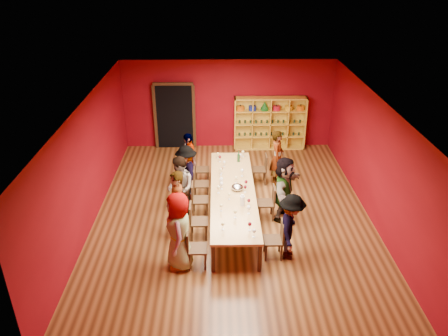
{
  "coord_description": "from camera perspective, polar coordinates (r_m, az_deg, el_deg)",
  "views": [
    {
      "loc": [
        -0.4,
        -9.5,
        6.14
      ],
      "look_at": [
        -0.22,
        0.45,
        1.15
      ],
      "focal_mm": 35.0,
      "sensor_mm": 36.0,
      "label": 1
    }
  ],
  "objects": [
    {
      "name": "wine_glass_6",
      "position": [
        12.48,
        2.17,
        1.69
      ],
      "size": [
        0.07,
        0.07,
        0.18
      ],
      "color": "white",
      "rests_on": "tasting_table"
    },
    {
      "name": "wine_glass_11",
      "position": [
        12.55,
        -0.82,
        1.84
      ],
      "size": [
        0.07,
        0.07,
        0.18
      ],
      "color": "white",
      "rests_on": "tasting_table"
    },
    {
      "name": "wine_bottle",
      "position": [
        12.35,
        1.92,
        1.36
      ],
      "size": [
        0.08,
        0.08,
        0.32
      ],
      "color": "#153C1D",
      "rests_on": "tasting_table"
    },
    {
      "name": "wine_glass_1",
      "position": [
        10.73,
        -0.74,
        -2.58
      ],
      "size": [
        0.09,
        0.09,
        0.21
      ],
      "color": "white",
      "rests_on": "tasting_table"
    },
    {
      "name": "doorway",
      "position": [
        14.88,
        -6.44,
        6.75
      ],
      "size": [
        1.4,
        0.17,
        2.3
      ],
      "color": "black",
      "rests_on": "ground"
    },
    {
      "name": "carafe_b",
      "position": [
        10.26,
        2.42,
        -4.26
      ],
      "size": [
        0.11,
        0.11,
        0.29
      ],
      "color": "white",
      "rests_on": "tasting_table"
    },
    {
      "name": "person_left_3",
      "position": [
        11.75,
        -4.9,
        -0.65
      ],
      "size": [
        0.6,
        1.07,
        1.55
      ],
      "primitive_type": "imported",
      "rotation": [
        0.0,
        0.0,
        -1.38
      ],
      "color": "#5777B3",
      "rests_on": "ground"
    },
    {
      "name": "wine_glass_12",
      "position": [
        12.05,
        0.03,
        0.74
      ],
      "size": [
        0.07,
        0.07,
        0.18
      ],
      "color": "white",
      "rests_on": "tasting_table"
    },
    {
      "name": "wine_glass_2",
      "position": [
        11.59,
        -0.42,
        -0.24
      ],
      "size": [
        0.09,
        0.09,
        0.21
      ],
      "color": "white",
      "rests_on": "tasting_table"
    },
    {
      "name": "wine_glass_15",
      "position": [
        12.64,
        2.5,
        2.08
      ],
      "size": [
        0.08,
        0.08,
        0.2
      ],
      "color": "white",
      "rests_on": "tasting_table"
    },
    {
      "name": "chair_person_right_0",
      "position": [
        9.74,
        6.95,
        -9.02
      ],
      "size": [
        0.42,
        0.42,
        0.89
      ],
      "color": "black",
      "rests_on": "ground"
    },
    {
      "name": "wine_glass_7",
      "position": [
        9.79,
        1.48,
        -5.76
      ],
      "size": [
        0.08,
        0.08,
        0.21
      ],
      "color": "white",
      "rests_on": "tasting_table"
    },
    {
      "name": "person_left_4",
      "position": [
        12.53,
        -4.63,
        1.21
      ],
      "size": [
        0.76,
        1.01,
        1.57
      ],
      "primitive_type": "imported",
      "rotation": [
        0.0,
        0.0,
        -1.14
      ],
      "color": "#47474C",
      "rests_on": "ground"
    },
    {
      "name": "chair_person_left_2",
      "position": [
        11.14,
        -3.55,
        -3.89
      ],
      "size": [
        0.42,
        0.42,
        0.89
      ],
      "color": "black",
      "rests_on": "ground"
    },
    {
      "name": "wine_glass_18",
      "position": [
        10.03,
        -0.36,
        -4.98
      ],
      "size": [
        0.08,
        0.08,
        0.19
      ],
      "color": "white",
      "rests_on": "tasting_table"
    },
    {
      "name": "carafe_a",
      "position": [
        11.1,
        -0.34,
        -1.81
      ],
      "size": [
        0.09,
        0.09,
        0.23
      ],
      "color": "white",
      "rests_on": "tasting_table"
    },
    {
      "name": "wine_glass_4",
      "position": [
        12.33,
        -0.55,
        1.41
      ],
      "size": [
        0.08,
        0.08,
        0.19
      ],
      "color": "white",
      "rests_on": "tasting_table"
    },
    {
      "name": "wine_glass_10",
      "position": [
        11.0,
        2.9,
        -1.85
      ],
      "size": [
        0.08,
        0.08,
        0.21
      ],
      "color": "white",
      "rests_on": "tasting_table"
    },
    {
      "name": "shelving_unit",
      "position": [
        14.86,
        5.98,
        6.18
      ],
      "size": [
        2.4,
        0.4,
        1.8
      ],
      "color": "gold",
      "rests_on": "ground"
    },
    {
      "name": "person_left_2",
      "position": [
        11.01,
        -5.74,
        -2.5
      ],
      "size": [
        0.7,
        0.89,
        1.62
      ],
      "primitive_type": "imported",
      "rotation": [
        0.0,
        0.0,
        -1.17
      ],
      "color": "#C8868B",
      "rests_on": "ground"
    },
    {
      "name": "chair_person_left_3",
      "position": [
        11.86,
        -3.4,
        -1.84
      ],
      "size": [
        0.42,
        0.42,
        0.89
      ],
      "color": "black",
      "rests_on": "ground"
    },
    {
      "name": "wine_glass_0",
      "position": [
        11.69,
        -0.31,
        -0.14
      ],
      "size": [
        0.07,
        0.07,
        0.18
      ],
      "color": "white",
      "rests_on": "tasting_table"
    },
    {
      "name": "person_left_0",
      "position": [
        9.24,
        -5.91,
        -8.2
      ],
      "size": [
        0.54,
        0.9,
        1.77
      ],
      "primitive_type": "imported",
      "rotation": [
        0.0,
        0.0,
        -1.49
      ],
      "color": "#505055",
      "rests_on": "ground"
    },
    {
      "name": "chair_person_right_4",
      "position": [
        12.67,
        4.98,
        0.06
      ],
      "size": [
        0.42,
        0.42,
        0.89
      ],
      "color": "black",
      "rests_on": "ground"
    },
    {
      "name": "wine_glass_8",
      "position": [
        9.19,
        3.95,
        -8.24
      ],
      "size": [
        0.08,
        0.08,
        0.2
      ],
      "color": "white",
      "rests_on": "tasting_table"
    },
    {
      "name": "spittoon_bowl",
      "position": [
        10.93,
        1.75,
        -2.52
      ],
      "size": [
        0.31,
        0.31,
        0.17
      ],
      "primitive_type": "ellipsoid",
      "color": "#B1B3B8",
      "rests_on": "tasting_table"
    },
    {
      "name": "wine_glass_20",
      "position": [
        9.39,
        3.38,
        -7.37
      ],
      "size": [
        0.08,
        0.08,
        0.21
      ],
      "color": "white",
      "rests_on": "tasting_table"
    },
    {
      "name": "person_right_0",
      "position": [
        9.63,
        8.73,
        -7.62
      ],
      "size": [
        0.63,
        1.07,
        1.55
      ],
      "primitive_type": "imported",
      "rotation": [
        0.0,
        0.0,
        1.34
      ],
      "color": "#CF8A97",
      "rests_on": "ground"
    },
    {
      "name": "wine_glass_3",
      "position": [
        10.91,
        -0.32,
        -2.1
      ],
      "size": [
        0.08,
        0.08,
        0.2
      ],
      "color": "white",
      "rests_on": "tasting_table"
    },
    {
      "name": "person_left_1",
      "position": [
        10.13,
        -6.19,
        -4.94
      ],
      "size": [
        0.64,
        0.75,
        1.73
      ],
      "primitive_type": "imported",
      "rotation": [
        0.0,
        0.0,
        -1.24
      ],
      "color": "#C4838D",
      "rests_on": "ground"
    },
    {
      "name": "wine_glass_9",
      "position": [
        10.48,
        0.7,
        -3.5
      ],
      "size": [
        0.07,
        0.07,
        0.18
      ],
      "color": "white",
      "rests_on": "tasting_table"
    },
    {
      "name": "room_shell",
      "position": [
        10.59,
        1.21,
        0.61
      ],
      "size": [
        7.1,
        9.1,
        3.04
      ],
      "color": "#532F16",
      "rests_on": "ground"
    },
    {
      "name": "tasting_table",
      "position": [
        10.96,
        1.17,
        -3.15
      ],
      "size": [
        1.1,
        4.5,
        0.75
      ],
      "color": "#AF8649",
      "rests_on": "ground"
    },
    {
      "name": "chair_person_right_2",
      "position": [
        11.04,
        5.92,
        -4.28
      ],
      "size": [
        0.42,
        0.42,
        0.89
      ],
      "color": "black",
      "rests_on": "ground"
    },
    {
      "name": "wine_glass_13",
      "position": [
        9.4,
        -0.15,
        -7.37
      ],
      "size": [
        0.08,
        0.08,
        0.19
      ],
      "color": "white",
      "rests_on": "tasting_table"
    },
    {
      "name": "wine_glass_16",
      "position": [
        10.23,
        3.26,
        -4.3
      ],
      "size": [
        0.08,
        0.08,
        0.2
      ],
      "color": "white",
      "rests_on": "tasting_table"
    },
    {
      "name": "person_right_2",
      "position": [
        10.92,
        7.85,
        -2.68
      ],
      "size": [
        1.01,
        1.62,
        1.69
      ],
      "primitive_type": "imported",
      "rotation": [
        0.0,
        0.0,
        1.18
      ],
      "color": "#5684B2",
      "rests_on": "ground"
    },
    {
      "name": "wine_glass_5",
      "position": [
        10.78,
        2.78,
        -2.52
      ],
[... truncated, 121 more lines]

